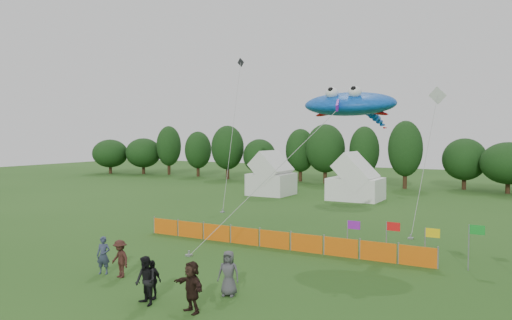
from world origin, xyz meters
The scene contains 15 objects.
ground centered at (0.00, 0.00, 0.00)m, with size 160.00×160.00×0.00m, color #234C16.
treeline centered at (1.61, 44.93, 4.18)m, with size 104.57×8.78×8.36m.
tent_left centered at (-12.11, 30.75, 1.91)m, with size 4.29×4.29×3.78m.
tent_right centered at (-2.86, 31.14, 1.82)m, with size 5.10×4.08×3.60m.
barrier_fence centered at (-0.27, 8.61, 0.50)m, with size 17.90×0.06×1.00m.
flag_row centered at (8.18, 9.05, 1.36)m, with size 8.73×0.41×2.23m.
spectator_a centered at (-4.80, -0.01, 0.88)m, with size 0.64×0.42×1.77m, color #303850.
spectator_b centered at (-0.17, -2.28, 0.94)m, with size 0.91×0.71×1.88m, color black.
spectator_c centered at (-3.72, -0.05, 0.86)m, with size 1.12×0.64×1.73m, color #371B16.
spectator_d centered at (-0.46, -1.59, 0.78)m, with size 0.91×0.38×1.56m, color black.
spectator_e centered at (1.98, 0.24, 0.92)m, with size 0.90×0.58×1.84m, color #45454A.
spectator_f centered at (1.83, -2.03, 0.95)m, with size 1.76×0.56×1.90m, color black.
stingray_kite centered at (3.37, 11.40, 8.24)m, with size 9.70×13.49×9.22m.
small_kite_white centered at (6.55, 17.95, 6.69)m, with size 1.52×4.37×9.79m.
small_kite_dark centered at (-12.03, 23.11, 8.18)m, with size 4.00×8.85×14.18m.
Camera 1 is at (12.77, -16.55, 6.56)m, focal length 35.00 mm.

